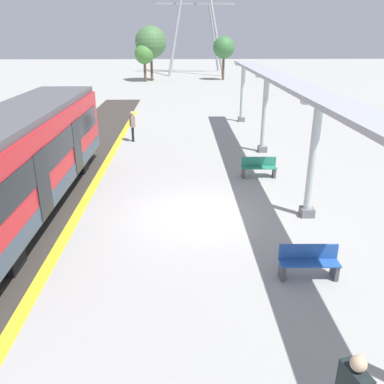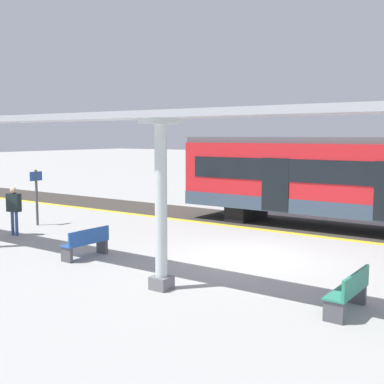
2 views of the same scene
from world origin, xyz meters
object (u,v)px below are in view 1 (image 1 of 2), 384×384
Objects in this scene: train_near_carriage at (24,159)px; bench_mid_platform at (259,167)px; bench_far_end at (309,261)px; canopy_pillar_third at (313,160)px; passenger_waiting_near_edge at (132,123)px; canopy_pillar_fourth at (265,114)px; canopy_pillar_fifth at (243,93)px.

bench_mid_platform is (8.71, 3.10, -1.39)m from train_near_carriage.
train_near_carriage reaches higher than bench_mid_platform.
train_near_carriage is 9.81m from bench_far_end.
canopy_pillar_third is 4.43m from bench_mid_platform.
canopy_pillar_third is 2.26× the size of passenger_waiting_near_edge.
canopy_pillar_fourth reaches higher than bench_mid_platform.
canopy_pillar_third is 15.74m from canopy_pillar_fifth.
canopy_pillar_third is at bearing -90.00° from canopy_pillar_fourth.
canopy_pillar_fifth is at bearing 37.55° from passenger_waiting_near_edge.
bench_mid_platform is 7.67m from bench_far_end.
canopy_pillar_fifth reaches higher than bench_far_end.
bench_far_end is at bearing -28.03° from train_near_carriage.
canopy_pillar_fourth reaches higher than passenger_waiting_near_edge.
train_near_carriage reaches higher than bench_far_end.
bench_mid_platform is 0.87× the size of passenger_waiting_near_edge.
canopy_pillar_third is 1.00× the size of canopy_pillar_fifth.
canopy_pillar_third is 2.59× the size of bench_far_end.
canopy_pillar_fifth is 8.91m from passenger_waiting_near_edge.
canopy_pillar_fourth is at bearing -90.00° from canopy_pillar_fifth.
bench_mid_platform is at bearing -45.85° from passenger_waiting_near_edge.
canopy_pillar_fifth reaches higher than train_near_carriage.
canopy_pillar_fourth is at bearing 84.77° from bench_far_end.
bench_mid_platform is at bearing -94.53° from canopy_pillar_fifth.
bench_mid_platform and bench_far_end have the same top height.
canopy_pillar_fifth is (9.63, 14.79, 0.15)m from train_near_carriage.
train_near_carriage is 7.25× the size of passenger_waiting_near_edge.
canopy_pillar_fifth is at bearing 85.47° from bench_mid_platform.
train_near_carriage is 8.33× the size of bench_far_end.
bench_mid_platform is (-0.93, 4.05, -1.54)m from canopy_pillar_third.
bench_mid_platform is 8.78m from passenger_waiting_near_edge.
passenger_waiting_near_edge is (-7.03, 2.38, -0.90)m from canopy_pillar_fourth.
passenger_waiting_near_edge is (-6.10, 6.29, 0.64)m from bench_mid_platform.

